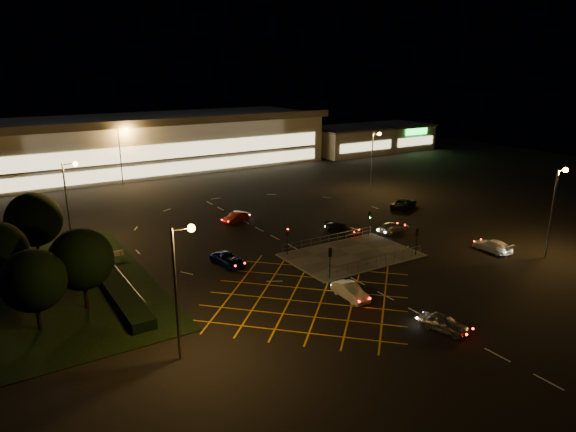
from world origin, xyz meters
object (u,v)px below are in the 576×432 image
car_circ_red (236,217)px  car_east_grey (404,203)px  signal_nw (287,235)px  car_queue_white (350,291)px  car_near_silver (444,323)px  signal_ne (369,219)px  car_left_blue (228,259)px  car_far_dkgrey (342,228)px  car_approach_white (493,246)px  car_right_silver (391,227)px  signal_sw (330,257)px  signal_se (417,236)px

car_circ_red → car_east_grey: car_east_grey is taller
signal_nw → car_queue_white: 12.79m
car_near_silver → car_east_grey: car_east_grey is taller
signal_ne → car_near_silver: bearing=-116.2°
signal_nw → car_circ_red: 14.69m
car_near_silver → car_left_blue: car_near_silver is taller
car_queue_white → car_circ_red: 27.27m
car_left_blue → car_far_dkgrey: size_ratio=1.05×
signal_nw → signal_ne: (12.00, 0.00, 0.00)m
car_queue_white → car_approach_white: car_queue_white is taller
car_left_blue → car_approach_white: car_approach_white is taller
car_right_silver → car_circ_red: (-14.79, 14.75, -0.02)m
car_left_blue → car_circ_red: car_circ_red is taller
signal_sw → car_near_silver: (1.45, -13.41, -1.69)m
car_left_blue → car_approach_white: (27.61, -12.27, 0.02)m
signal_se → car_east_grey: 20.50m
car_queue_white → car_far_dkgrey: 19.28m
car_near_silver → car_left_blue: size_ratio=0.84×
signal_se → car_circ_red: signal_se is taller
car_approach_white → car_circ_red: bearing=-52.0°
signal_ne → car_circ_red: 18.42m
car_east_grey → car_approach_white: 19.61m
car_far_dkgrey → car_approach_white: bearing=-76.0°
car_queue_white → car_left_blue: size_ratio=0.89×
car_left_blue → car_near_silver: bearing=-78.1°
car_near_silver → car_queue_white: (-2.57, 8.77, 0.02)m
signal_sw → car_far_dkgrey: size_ratio=0.70×
signal_nw → car_circ_red: signal_nw is taller
signal_sw → car_near_silver: size_ratio=0.80×
car_left_blue → car_circ_red: 15.90m
car_far_dkgrey → car_right_silver: (5.48, -3.18, 0.05)m
signal_ne → car_far_dkgrey: 3.92m
signal_ne → signal_se: bearing=-90.0°
signal_se → car_approach_white: (8.65, -3.56, -1.69)m
car_queue_white → car_east_grey: bearing=39.1°
signal_sw → car_left_blue: bearing=-51.4°
car_left_blue → car_east_grey: size_ratio=0.86×
signal_se → signal_ne: (0.00, 7.99, 0.00)m
signal_se → car_far_dkgrey: signal_se is taller
car_right_silver → signal_nw: bearing=79.6°
car_near_silver → car_circ_red: (-0.60, 35.96, 0.00)m
car_right_silver → car_circ_red: car_right_silver is taller
signal_sw → car_east_grey: signal_sw is taller
signal_ne → signal_nw: bearing=180.0°
signal_ne → car_east_grey: (13.34, 7.49, -1.60)m
signal_ne → car_queue_white: 18.28m
signal_se → car_east_grey: size_ratio=0.57×
car_circ_red → car_near_silver: bearing=-19.2°
signal_se → signal_sw: bearing=0.0°
car_near_silver → car_far_dkgrey: car_near_silver is taller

